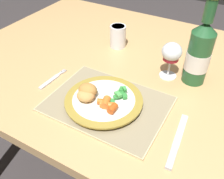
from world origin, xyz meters
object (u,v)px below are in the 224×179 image
(dinner_plate, at_px, (104,101))
(drinking_cup, at_px, (118,36))
(dining_table, at_px, (144,86))
(wine_glass, at_px, (172,53))
(table_knife, at_px, (176,145))
(bottle, at_px, (199,53))
(fork, at_px, (51,80))

(dinner_plate, height_order, drinking_cup, drinking_cup)
(dining_table, bearing_deg, wine_glass, 2.89)
(dinner_plate, distance_m, drinking_cup, 0.38)
(dining_table, relative_size, drinking_cup, 16.08)
(table_knife, xyz_separation_m, drinking_cup, (-0.39, 0.39, 0.05))
(dining_table, distance_m, bottle, 0.26)
(dining_table, relative_size, bottle, 4.96)
(dining_table, distance_m, fork, 0.36)
(dinner_plate, relative_size, drinking_cup, 2.62)
(dinner_plate, bearing_deg, fork, 176.07)
(fork, bearing_deg, table_knife, -6.75)
(fork, bearing_deg, dinner_plate, -3.93)
(table_knife, height_order, drinking_cup, drinking_cup)
(wine_glass, bearing_deg, bottle, 10.65)
(dinner_plate, bearing_deg, drinking_cup, 112.00)
(table_knife, relative_size, wine_glass, 1.52)
(fork, height_order, wine_glass, wine_glass)
(dining_table, bearing_deg, bottle, 6.81)
(dining_table, height_order, drinking_cup, drinking_cup)
(dinner_plate, height_order, table_knife, dinner_plate)
(bottle, bearing_deg, table_knife, -82.24)
(dining_table, height_order, table_knife, table_knife)
(table_knife, distance_m, bottle, 0.33)
(fork, distance_m, drinking_cup, 0.35)
(table_knife, bearing_deg, fork, 173.25)
(fork, xyz_separation_m, wine_glass, (0.35, 0.24, 0.09))
(bottle, bearing_deg, dining_table, -173.19)
(dining_table, height_order, fork, fork)
(wine_glass, relative_size, bottle, 0.44)
(dinner_plate, xyz_separation_m, fork, (-0.23, 0.02, -0.01))
(fork, xyz_separation_m, bottle, (0.43, 0.25, 0.11))
(table_knife, distance_m, wine_glass, 0.33)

